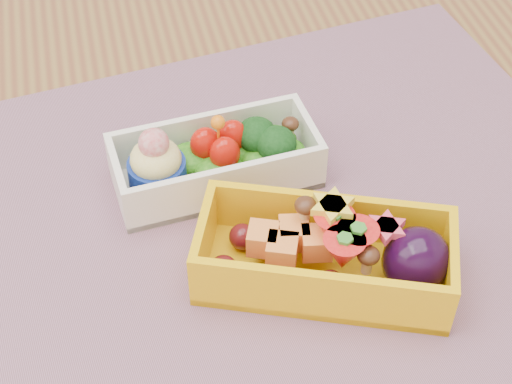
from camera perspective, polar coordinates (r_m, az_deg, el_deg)
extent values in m
cube|color=brown|center=(0.63, -3.47, -3.68)|extent=(1.20, 0.80, 0.04)
cube|color=gray|center=(0.60, -0.59, -3.00)|extent=(0.63, 0.51, 0.00)
cube|color=white|center=(0.63, -2.86, 2.21)|extent=(0.16, 0.08, 0.04)
ellipsoid|color=#53A121|center=(0.63, -2.84, 1.81)|extent=(0.15, 0.07, 0.02)
cylinder|color=navy|center=(0.62, -6.93, 1.13)|extent=(0.04, 0.04, 0.03)
sphere|color=red|center=(0.60, -7.21, 3.42)|extent=(0.02, 0.02, 0.02)
ellipsoid|color=#B91007|center=(0.62, -3.59, 3.38)|extent=(0.02, 0.02, 0.03)
ellipsoid|color=#B91007|center=(0.61, -2.21, 2.72)|extent=(0.02, 0.02, 0.03)
ellipsoid|color=#B91007|center=(0.63, -1.68, 3.91)|extent=(0.02, 0.02, 0.03)
sphere|color=orange|center=(0.60, -2.70, 4.92)|extent=(0.01, 0.01, 0.01)
ellipsoid|color=black|center=(0.63, 0.04, 4.05)|extent=(0.03, 0.03, 0.03)
ellipsoid|color=black|center=(0.62, 1.44, 3.40)|extent=(0.03, 0.03, 0.03)
ellipsoid|color=#3F2111|center=(0.63, 2.43, 4.82)|extent=(0.01, 0.01, 0.01)
cube|color=#F3B70C|center=(0.56, 4.85, -4.48)|extent=(0.19, 0.14, 0.05)
ellipsoid|color=#4E0E13|center=(0.56, 1.10, -4.91)|extent=(0.10, 0.08, 0.02)
cube|color=orange|center=(0.56, 2.29, -3.44)|extent=(0.06, 0.05, 0.02)
cone|color=red|center=(0.55, 5.46, -2.67)|extent=(0.04, 0.04, 0.03)
cone|color=red|center=(0.55, 7.09, -3.64)|extent=(0.04, 0.04, 0.03)
cone|color=red|center=(0.54, 6.15, -4.37)|extent=(0.04, 0.04, 0.03)
cylinder|color=yellow|center=(0.55, 5.42, -1.02)|extent=(0.03, 0.03, 0.01)
cylinder|color=#E53F5B|center=(0.55, 9.17, -2.49)|extent=(0.03, 0.03, 0.01)
ellipsoid|color=#3F2111|center=(0.56, 3.42, -2.10)|extent=(0.02, 0.02, 0.01)
ellipsoid|color=#3F2111|center=(0.54, 7.84, -4.99)|extent=(0.02, 0.02, 0.01)
ellipsoid|color=black|center=(0.56, 11.21, -4.77)|extent=(0.05, 0.05, 0.05)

